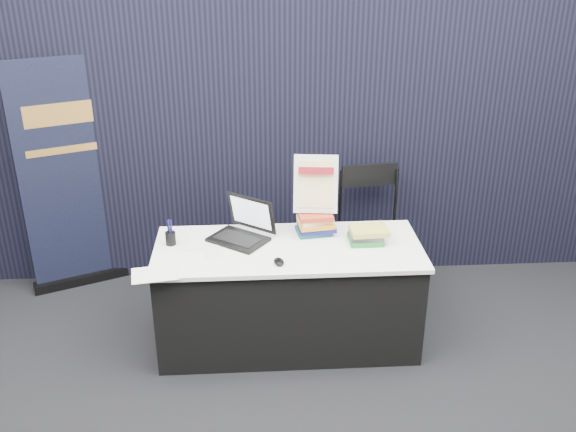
# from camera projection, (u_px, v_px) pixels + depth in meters

# --- Properties ---
(floor) EXTENTS (8.00, 8.00, 0.00)m
(floor) POSITION_uv_depth(u_px,v_px,m) (294.00, 390.00, 4.12)
(floor) COLOR black
(floor) RESTS_ON ground
(wall_back) EXTENTS (8.00, 0.02, 3.50)m
(wall_back) POSITION_uv_depth(u_px,v_px,m) (269.00, 22.00, 7.03)
(wall_back) COLOR beige
(wall_back) RESTS_ON floor
(drape_partition) EXTENTS (6.00, 0.08, 2.40)m
(drape_partition) POSITION_uv_depth(u_px,v_px,m) (280.00, 136.00, 5.07)
(drape_partition) COLOR black
(drape_partition) RESTS_ON floor
(display_table) EXTENTS (1.80, 0.75, 0.75)m
(display_table) POSITION_uv_depth(u_px,v_px,m) (288.00, 295.00, 4.46)
(display_table) COLOR black
(display_table) RESTS_ON floor
(laptop) EXTENTS (0.46, 0.49, 0.28)m
(laptop) POSITION_uv_depth(u_px,v_px,m) (238.00, 229.00, 4.41)
(laptop) COLOR black
(laptop) RESTS_ON display_table
(mouse) EXTENTS (0.08, 0.11, 0.03)m
(mouse) POSITION_uv_depth(u_px,v_px,m) (279.00, 262.00, 4.08)
(mouse) COLOR black
(mouse) RESTS_ON display_table
(brochure_left) EXTENTS (0.32, 0.25, 0.00)m
(brochure_left) POSITION_uv_depth(u_px,v_px,m) (155.00, 274.00, 3.97)
(brochure_left) COLOR silver
(brochure_left) RESTS_ON display_table
(brochure_mid) EXTENTS (0.28, 0.20, 0.00)m
(brochure_mid) POSITION_uv_depth(u_px,v_px,m) (183.00, 260.00, 4.14)
(brochure_mid) COLOR white
(brochure_mid) RESTS_ON display_table
(brochure_right) EXTENTS (0.31, 0.26, 0.00)m
(brochure_right) POSITION_uv_depth(u_px,v_px,m) (202.00, 253.00, 4.22)
(brochure_right) COLOR silver
(brochure_right) RESTS_ON display_table
(pen_cup) EXTENTS (0.09, 0.09, 0.09)m
(pen_cup) POSITION_uv_depth(u_px,v_px,m) (171.00, 238.00, 4.32)
(pen_cup) COLOR black
(pen_cup) RESTS_ON display_table
(book_stack_tall) EXTENTS (0.26, 0.21, 0.16)m
(book_stack_tall) POSITION_uv_depth(u_px,v_px,m) (315.00, 223.00, 4.46)
(book_stack_tall) COLOR #154553
(book_stack_tall) RESTS_ON display_table
(book_stack_short) EXTENTS (0.24, 0.18, 0.10)m
(book_stack_short) POSITION_uv_depth(u_px,v_px,m) (367.00, 234.00, 4.36)
(book_stack_short) COLOR #20792D
(book_stack_short) RESTS_ON display_table
(info_sign) EXTENTS (0.31, 0.16, 0.41)m
(info_sign) POSITION_uv_depth(u_px,v_px,m) (316.00, 185.00, 4.38)
(info_sign) COLOR black
(info_sign) RESTS_ON book_stack_tall
(pullup_banner) EXTENTS (0.76, 0.40, 1.86)m
(pullup_banner) POSITION_uv_depth(u_px,v_px,m) (71.00, 190.00, 5.03)
(pullup_banner) COLOR black
(pullup_banner) RESTS_ON floor
(stacking_chair) EXTENTS (0.52, 0.53, 1.03)m
(stacking_chair) POSITION_uv_depth(u_px,v_px,m) (371.00, 228.00, 4.99)
(stacking_chair) COLOR black
(stacking_chair) RESTS_ON floor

